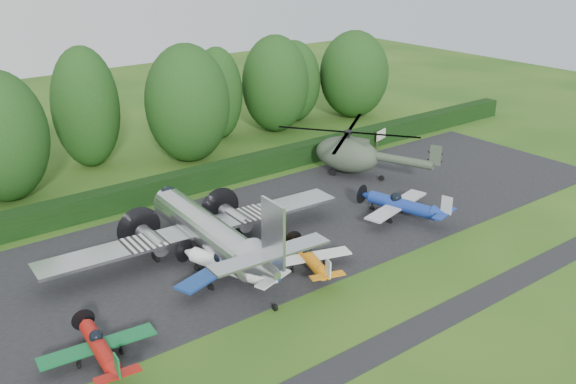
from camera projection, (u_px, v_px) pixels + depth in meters
ground at (333, 294)px, 40.90m from camera, size 160.00×160.00×0.00m
apron at (246, 239)px, 48.25m from camera, size 70.00×18.00×0.01m
taxiway_verge at (403, 337)px, 36.48m from camera, size 70.00×2.00×0.00m
hedgerow at (176, 195)px, 56.35m from camera, size 90.00×1.60×2.00m
transport_plane at (208, 231)px, 44.83m from camera, size 23.10×17.71×7.40m
light_plane_red at (100, 348)px, 33.90m from camera, size 6.25×6.57×2.40m
light_plane_white at (228, 266)px, 41.79m from camera, size 7.64×8.04×2.94m
light_plane_orange at (310, 258)px, 43.30m from camera, size 6.20×6.52×2.38m
light_plane_blue at (402, 205)px, 51.28m from camera, size 7.59×7.98×2.92m
helicopter at (348, 151)px, 60.41m from camera, size 13.41×15.70×4.32m
sign_board at (384, 134)px, 69.32m from camera, size 3.37×0.13×1.90m
tree_2 at (293, 81)px, 77.24m from camera, size 6.52×6.52×9.81m
tree_4 at (86, 108)px, 61.52m from camera, size 6.44×6.44×11.81m
tree_5 at (0, 137)px, 53.42m from camera, size 7.97×7.97×11.32m
tree_6 at (187, 104)px, 63.05m from camera, size 8.34×8.34×11.77m
tree_7 at (218, 94)px, 70.41m from camera, size 5.50×5.50×10.21m
tree_8 at (354, 74)px, 78.97m from camera, size 8.49×8.49×10.68m
tree_10 at (275, 84)px, 73.01m from camera, size 7.65×7.65×11.07m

